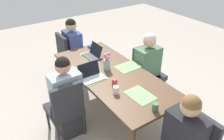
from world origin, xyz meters
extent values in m
plane|color=#B2A899|center=(0.00, 0.00, 0.00)|extent=(10.00, 10.00, 0.00)
cube|color=brown|center=(0.00, 0.00, 0.73)|extent=(2.10, 0.92, 0.04)
cylinder|color=brown|center=(-0.97, -0.38, 0.36)|extent=(0.07, 0.07, 0.71)
cylinder|color=brown|center=(0.97, -0.38, 0.36)|extent=(0.07, 0.07, 0.71)
cylinder|color=brown|center=(0.97, 0.38, 0.36)|extent=(0.07, 0.07, 0.71)
cube|color=#2D2D33|center=(-1.42, -0.17, 0.68)|extent=(0.42, 0.06, 0.45)
cube|color=#232328|center=(-1.36, 0.02, 0.70)|extent=(0.40, 0.24, 0.50)
sphere|color=tan|center=(-1.36, 0.02, 1.07)|extent=(0.20, 0.20, 0.20)
sphere|color=brown|center=(-1.36, 0.02, 1.10)|extent=(0.19, 0.19, 0.19)
cube|color=#2D2D33|center=(0.03, -0.78, 0.41)|extent=(0.44, 0.44, 0.08)
cube|color=#2D2D33|center=(0.22, -0.78, 0.68)|extent=(0.06, 0.42, 0.45)
cylinder|color=#333338|center=(-0.16, -0.97, 0.18)|extent=(0.04, 0.04, 0.37)
cylinder|color=#333338|center=(-0.16, -0.59, 0.18)|extent=(0.04, 0.04, 0.37)
cylinder|color=#333338|center=(0.22, -0.97, 0.18)|extent=(0.04, 0.04, 0.37)
cylinder|color=#333338|center=(0.22, -0.59, 0.18)|extent=(0.04, 0.04, 0.37)
cube|color=#2D2D33|center=(0.03, -0.72, 0.23)|extent=(0.36, 0.34, 0.45)
cube|color=#4C7556|center=(0.03, -0.72, 0.70)|extent=(0.24, 0.40, 0.50)
sphere|color=#E1A376|center=(0.03, -0.72, 1.07)|extent=(0.20, 0.20, 0.20)
sphere|color=beige|center=(0.03, -0.72, 1.10)|extent=(0.19, 0.19, 0.19)
cube|color=#2D2D33|center=(1.41, -0.02, 0.41)|extent=(0.44, 0.44, 0.08)
cube|color=#2D2D33|center=(1.41, 0.17, 0.68)|extent=(0.42, 0.06, 0.45)
cylinder|color=#333338|center=(1.60, -0.21, 0.18)|extent=(0.04, 0.04, 0.37)
cylinder|color=#333338|center=(1.22, -0.21, 0.18)|extent=(0.04, 0.04, 0.37)
cylinder|color=#333338|center=(1.60, 0.17, 0.18)|extent=(0.04, 0.04, 0.37)
cylinder|color=#333338|center=(1.22, 0.17, 0.18)|extent=(0.04, 0.04, 0.37)
cube|color=#2D2D33|center=(1.35, -0.02, 0.23)|extent=(0.34, 0.36, 0.45)
cube|color=#384C84|center=(1.35, -0.02, 0.70)|extent=(0.40, 0.24, 0.50)
sphere|color=tan|center=(1.35, -0.02, 1.07)|extent=(0.20, 0.20, 0.20)
sphere|color=black|center=(1.35, -0.02, 1.10)|extent=(0.19, 0.19, 0.19)
cube|color=#2D2D33|center=(0.04, 0.77, 0.41)|extent=(0.44, 0.44, 0.08)
cube|color=#2D2D33|center=(-0.15, 0.77, 0.68)|extent=(0.06, 0.42, 0.45)
cylinder|color=#333338|center=(0.23, 0.96, 0.18)|extent=(0.04, 0.04, 0.37)
cylinder|color=#333338|center=(0.23, 0.58, 0.18)|extent=(0.04, 0.04, 0.37)
cylinder|color=#333338|center=(-0.15, 0.96, 0.18)|extent=(0.04, 0.04, 0.37)
cylinder|color=#333338|center=(-0.15, 0.58, 0.18)|extent=(0.04, 0.04, 0.37)
cube|color=#2D2D33|center=(0.04, 0.71, 0.23)|extent=(0.36, 0.34, 0.45)
cube|color=#99B7CC|center=(0.04, 0.71, 0.70)|extent=(0.24, 0.40, 0.50)
sphere|color=tan|center=(0.04, 0.71, 1.07)|extent=(0.20, 0.20, 0.20)
sphere|color=black|center=(0.04, 0.71, 1.10)|extent=(0.19, 0.19, 0.19)
cylinder|color=#8EA8B7|center=(0.14, 0.00, 0.83)|extent=(0.10, 0.10, 0.15)
sphere|color=#DB7584|center=(0.15, 0.00, 0.96)|extent=(0.07, 0.07, 0.07)
cylinder|color=#477A3D|center=(0.15, 0.00, 0.93)|extent=(0.01, 0.01, 0.06)
sphere|color=#DB7584|center=(0.15, 0.02, 0.98)|extent=(0.06, 0.06, 0.06)
cylinder|color=#477A3D|center=(0.15, 0.02, 0.94)|extent=(0.01, 0.01, 0.08)
sphere|color=#DB7584|center=(0.12, 0.00, 0.95)|extent=(0.07, 0.07, 0.07)
cylinder|color=#477A3D|center=(0.12, 0.00, 0.93)|extent=(0.01, 0.01, 0.05)
sphere|color=#DB7584|center=(0.14, -0.01, 0.94)|extent=(0.06, 0.06, 0.06)
cylinder|color=#477A3D|center=(0.14, -0.01, 0.92)|extent=(0.01, 0.01, 0.04)
sphere|color=#DB7584|center=(0.15, -0.04, 0.99)|extent=(0.06, 0.06, 0.06)
cylinder|color=#477A3D|center=(0.15, -0.04, 0.94)|extent=(0.01, 0.01, 0.08)
cube|color=#7FAD70|center=(-0.64, 0.01, 0.75)|extent=(0.37, 0.27, 0.00)
cube|color=#7FAD70|center=(0.01, -0.30, 0.75)|extent=(0.27, 0.37, 0.00)
cube|color=#7FAD70|center=(0.64, -0.01, 0.75)|extent=(0.37, 0.27, 0.00)
cube|color=#7FAD70|center=(0.02, 0.30, 0.75)|extent=(0.28, 0.37, 0.00)
cube|color=#38383D|center=(0.59, -0.01, 0.76)|extent=(0.32, 0.22, 0.02)
cube|color=black|center=(0.59, -0.08, 0.87)|extent=(0.31, 0.07, 0.19)
cube|color=silver|center=(0.02, 0.32, 0.76)|extent=(0.22, 0.32, 0.02)
cube|color=black|center=(0.10, 0.32, 0.87)|extent=(0.06, 0.31, 0.19)
cylinder|color=white|center=(-0.44, 0.24, 0.80)|extent=(0.07, 0.07, 0.10)
cylinder|color=#AD3D38|center=(-0.29, 0.15, 0.81)|extent=(0.07, 0.07, 0.11)
cylinder|color=#47704C|center=(-0.95, 0.06, 0.80)|extent=(0.07, 0.07, 0.10)
cube|color=#335693|center=(0.89, -0.22, 0.77)|extent=(0.23, 0.19, 0.04)
camera|label=1|loc=(-2.33, 1.57, 2.45)|focal=36.55mm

